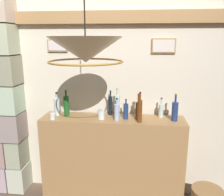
{
  "coord_description": "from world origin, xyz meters",
  "views": [
    {
      "loc": [
        0.28,
        -1.73,
        1.94
      ],
      "look_at": [
        0.0,
        0.79,
        1.32
      ],
      "focal_mm": 38.11,
      "sensor_mm": 36.0,
      "label": 1
    }
  ],
  "objects_px": {
    "liquor_bottle_bourbon": "(57,106)",
    "glass_tumbler_rocks": "(101,115)",
    "pendant_lamp": "(85,50)",
    "liquor_bottle_mezcal": "(110,105)",
    "liquor_bottle_amaro": "(117,106)",
    "liquor_bottle_brandy": "(140,111)",
    "liquor_bottle_rum": "(126,111)",
    "liquor_bottle_whiskey": "(117,112)",
    "liquor_bottle_gin": "(175,111)",
    "liquor_bottle_tequila": "(66,105)",
    "glass_tumbler_highball": "(53,116)",
    "liquor_bottle_sherry": "(139,110)",
    "liquor_bottle_scotch": "(161,110)"
  },
  "relations": [
    {
      "from": "liquor_bottle_bourbon",
      "to": "glass_tumbler_rocks",
      "type": "distance_m",
      "value": 0.55
    },
    {
      "from": "glass_tumbler_rocks",
      "to": "pendant_lamp",
      "type": "bearing_deg",
      "value": -92.93
    },
    {
      "from": "liquor_bottle_mezcal",
      "to": "liquor_bottle_amaro",
      "type": "distance_m",
      "value": 0.12
    },
    {
      "from": "liquor_bottle_brandy",
      "to": "glass_tumbler_rocks",
      "type": "relative_size",
      "value": 3.32
    },
    {
      "from": "liquor_bottle_brandy",
      "to": "liquor_bottle_rum",
      "type": "distance_m",
      "value": 0.18
    },
    {
      "from": "liquor_bottle_whiskey",
      "to": "pendant_lamp",
      "type": "relative_size",
      "value": 0.4
    },
    {
      "from": "liquor_bottle_gin",
      "to": "liquor_bottle_tequila",
      "type": "xyz_separation_m",
      "value": [
        -1.24,
        0.05,
        0.01
      ]
    },
    {
      "from": "glass_tumbler_highball",
      "to": "pendant_lamp",
      "type": "bearing_deg",
      "value": -44.96
    },
    {
      "from": "liquor_bottle_whiskey",
      "to": "glass_tumbler_highball",
      "type": "distance_m",
      "value": 0.73
    },
    {
      "from": "liquor_bottle_sherry",
      "to": "liquor_bottle_amaro",
      "type": "bearing_deg",
      "value": 175.37
    },
    {
      "from": "liquor_bottle_brandy",
      "to": "liquor_bottle_whiskey",
      "type": "relative_size",
      "value": 1.34
    },
    {
      "from": "liquor_bottle_mezcal",
      "to": "glass_tumbler_highball",
      "type": "bearing_deg",
      "value": -158.92
    },
    {
      "from": "pendant_lamp",
      "to": "liquor_bottle_whiskey",
      "type": "bearing_deg",
      "value": 69.79
    },
    {
      "from": "liquor_bottle_whiskey",
      "to": "liquor_bottle_amaro",
      "type": "height_order",
      "value": "liquor_bottle_amaro"
    },
    {
      "from": "liquor_bottle_scotch",
      "to": "glass_tumbler_rocks",
      "type": "bearing_deg",
      "value": -168.61
    },
    {
      "from": "glass_tumbler_rocks",
      "to": "liquor_bottle_whiskey",
      "type": "bearing_deg",
      "value": -6.66
    },
    {
      "from": "glass_tumbler_rocks",
      "to": "glass_tumbler_highball",
      "type": "relative_size",
      "value": 1.41
    },
    {
      "from": "liquor_bottle_mezcal",
      "to": "liquor_bottle_tequila",
      "type": "distance_m",
      "value": 0.52
    },
    {
      "from": "liquor_bottle_mezcal",
      "to": "liquor_bottle_brandy",
      "type": "bearing_deg",
      "value": -33.5
    },
    {
      "from": "liquor_bottle_mezcal",
      "to": "liquor_bottle_sherry",
      "type": "distance_m",
      "value": 0.35
    },
    {
      "from": "liquor_bottle_sherry",
      "to": "liquor_bottle_scotch",
      "type": "bearing_deg",
      "value": 16.33
    },
    {
      "from": "liquor_bottle_whiskey",
      "to": "liquor_bottle_tequila",
      "type": "bearing_deg",
      "value": 170.67
    },
    {
      "from": "liquor_bottle_bourbon",
      "to": "pendant_lamp",
      "type": "height_order",
      "value": "pendant_lamp"
    },
    {
      "from": "liquor_bottle_amaro",
      "to": "pendant_lamp",
      "type": "height_order",
      "value": "pendant_lamp"
    },
    {
      "from": "liquor_bottle_brandy",
      "to": "pendant_lamp",
      "type": "relative_size",
      "value": 0.54
    },
    {
      "from": "liquor_bottle_scotch",
      "to": "liquor_bottle_whiskey",
      "type": "bearing_deg",
      "value": -162.47
    },
    {
      "from": "liquor_bottle_rum",
      "to": "liquor_bottle_sherry",
      "type": "distance_m",
      "value": 0.15
    },
    {
      "from": "liquor_bottle_gin",
      "to": "glass_tumbler_rocks",
      "type": "relative_size",
      "value": 3.06
    },
    {
      "from": "liquor_bottle_mezcal",
      "to": "liquor_bottle_scotch",
      "type": "relative_size",
      "value": 1.27
    },
    {
      "from": "liquor_bottle_whiskey",
      "to": "liquor_bottle_amaro",
      "type": "xyz_separation_m",
      "value": [
        -0.01,
        0.1,
        0.04
      ]
    },
    {
      "from": "liquor_bottle_rum",
      "to": "liquor_bottle_gin",
      "type": "bearing_deg",
      "value": 0.13
    },
    {
      "from": "liquor_bottle_gin",
      "to": "glass_tumbler_rocks",
      "type": "height_order",
      "value": "liquor_bottle_gin"
    },
    {
      "from": "liquor_bottle_rum",
      "to": "liquor_bottle_scotch",
      "type": "bearing_deg",
      "value": 15.01
    },
    {
      "from": "liquor_bottle_bourbon",
      "to": "glass_tumbler_rocks",
      "type": "height_order",
      "value": "liquor_bottle_bourbon"
    },
    {
      "from": "liquor_bottle_tequila",
      "to": "liquor_bottle_bourbon",
      "type": "distance_m",
      "value": 0.12
    },
    {
      "from": "liquor_bottle_tequila",
      "to": "liquor_bottle_whiskey",
      "type": "relative_size",
      "value": 1.27
    },
    {
      "from": "liquor_bottle_whiskey",
      "to": "liquor_bottle_sherry",
      "type": "bearing_deg",
      "value": 18.8
    },
    {
      "from": "liquor_bottle_mezcal",
      "to": "liquor_bottle_bourbon",
      "type": "relative_size",
      "value": 1.07
    },
    {
      "from": "liquor_bottle_scotch",
      "to": "glass_tumbler_highball",
      "type": "bearing_deg",
      "value": -170.13
    },
    {
      "from": "liquor_bottle_rum",
      "to": "liquor_bottle_bourbon",
      "type": "relative_size",
      "value": 0.85
    },
    {
      "from": "glass_tumbler_rocks",
      "to": "liquor_bottle_sherry",
      "type": "bearing_deg",
      "value": 8.26
    },
    {
      "from": "liquor_bottle_rum",
      "to": "liquor_bottle_sherry",
      "type": "bearing_deg",
      "value": 12.58
    },
    {
      "from": "liquor_bottle_rum",
      "to": "liquor_bottle_bourbon",
      "type": "bearing_deg",
      "value": 175.61
    },
    {
      "from": "liquor_bottle_sherry",
      "to": "liquor_bottle_amaro",
      "type": "relative_size",
      "value": 0.85
    },
    {
      "from": "liquor_bottle_bourbon",
      "to": "glass_tumbler_highball",
      "type": "xyz_separation_m",
      "value": [
        0.0,
        -0.17,
        -0.07
      ]
    },
    {
      "from": "glass_tumbler_rocks",
      "to": "liquor_bottle_brandy",
      "type": "bearing_deg",
      "value": -8.22
    },
    {
      "from": "liquor_bottle_mezcal",
      "to": "liquor_bottle_rum",
      "type": "height_order",
      "value": "liquor_bottle_mezcal"
    },
    {
      "from": "liquor_bottle_gin",
      "to": "liquor_bottle_brandy",
      "type": "distance_m",
      "value": 0.4
    },
    {
      "from": "glass_tumbler_rocks",
      "to": "pendant_lamp",
      "type": "distance_m",
      "value": 0.94
    },
    {
      "from": "glass_tumbler_highball",
      "to": "glass_tumbler_rocks",
      "type": "bearing_deg",
      "value": 7.94
    }
  ]
}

